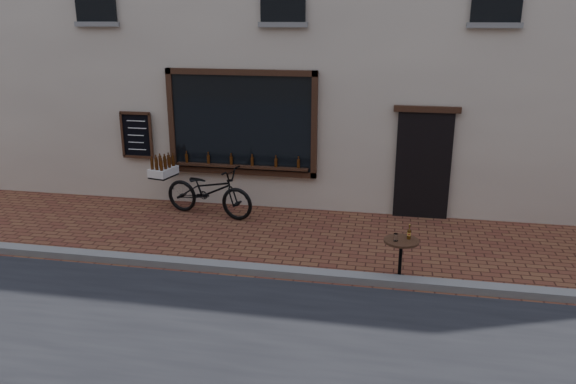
# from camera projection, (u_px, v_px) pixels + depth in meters

# --- Properties ---
(ground) EXTENTS (90.00, 90.00, 0.00)m
(ground) POSITION_uv_depth(u_px,v_px,m) (303.00, 283.00, 8.85)
(ground) COLOR #5D2C1E
(ground) RESTS_ON ground
(kerb) EXTENTS (90.00, 0.25, 0.12)m
(kerb) POSITION_uv_depth(u_px,v_px,m) (305.00, 274.00, 9.01)
(kerb) COLOR slate
(kerb) RESTS_ON ground
(cargo_bicycle) EXTENTS (2.42, 1.16, 1.14)m
(cargo_bicycle) POSITION_uv_depth(u_px,v_px,m) (207.00, 190.00, 11.69)
(cargo_bicycle) COLOR black
(cargo_bicycle) RESTS_ON ground
(bistro_table) EXTENTS (0.55, 0.55, 0.94)m
(bistro_table) POSITION_uv_depth(u_px,v_px,m) (401.00, 252.00, 8.75)
(bistro_table) COLOR black
(bistro_table) RESTS_ON ground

